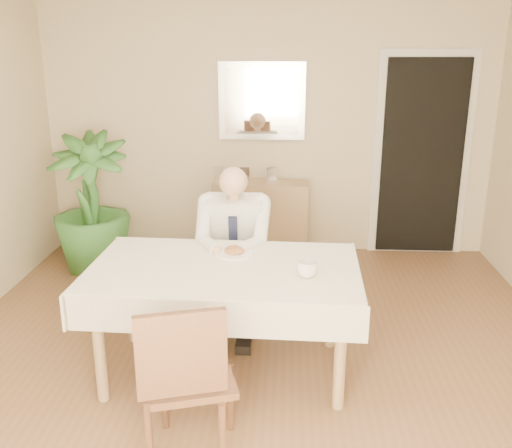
# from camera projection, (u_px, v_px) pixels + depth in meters

# --- Properties ---
(room) EXTENTS (5.00, 5.02, 2.60)m
(room) POSITION_uv_depth(u_px,v_px,m) (253.00, 186.00, 3.37)
(room) COLOR brown
(room) RESTS_ON ground
(window) EXTENTS (1.34, 0.04, 1.44)m
(window) POSITION_uv_depth(u_px,v_px,m) (165.00, 448.00, 0.97)
(window) COLOR silver
(window) RESTS_ON room
(doorway) EXTENTS (0.96, 0.07, 2.10)m
(doorway) POSITION_uv_depth(u_px,v_px,m) (422.00, 158.00, 5.72)
(doorway) COLOR silver
(doorway) RESTS_ON ground
(mirror) EXTENTS (0.86, 0.04, 0.76)m
(mirror) POSITION_uv_depth(u_px,v_px,m) (262.00, 101.00, 5.64)
(mirror) COLOR silver
(mirror) RESTS_ON room
(dining_table) EXTENTS (1.75, 1.07, 0.75)m
(dining_table) POSITION_uv_depth(u_px,v_px,m) (224.00, 279.00, 3.64)
(dining_table) COLOR #93704B
(dining_table) RESTS_ON ground
(chair_far) EXTENTS (0.45, 0.45, 0.90)m
(chair_far) POSITION_uv_depth(u_px,v_px,m) (236.00, 253.00, 4.53)
(chair_far) COLOR #452C1B
(chair_far) RESTS_ON ground
(chair_near) EXTENTS (0.54, 0.55, 0.92)m
(chair_near) POSITION_uv_depth(u_px,v_px,m) (187.00, 375.00, 2.85)
(chair_near) COLOR #452C1B
(chair_near) RESTS_ON ground
(seated_man) EXTENTS (0.48, 0.72, 1.24)m
(seated_man) POSITION_uv_depth(u_px,v_px,m) (233.00, 244.00, 4.20)
(seated_man) COLOR silver
(seated_man) RESTS_ON ground
(plate) EXTENTS (0.26, 0.26, 0.02)m
(plate) POSITION_uv_depth(u_px,v_px,m) (234.00, 253.00, 3.81)
(plate) COLOR white
(plate) RESTS_ON dining_table
(food) EXTENTS (0.14, 0.14, 0.06)m
(food) POSITION_uv_depth(u_px,v_px,m) (234.00, 250.00, 3.80)
(food) COLOR brown
(food) RESTS_ON dining_table
(knife) EXTENTS (0.01, 0.13, 0.01)m
(knife) POSITION_uv_depth(u_px,v_px,m) (240.00, 254.00, 3.75)
(knife) COLOR silver
(knife) RESTS_ON dining_table
(fork) EXTENTS (0.01, 0.13, 0.01)m
(fork) POSITION_uv_depth(u_px,v_px,m) (228.00, 254.00, 3.75)
(fork) COLOR silver
(fork) RESTS_ON dining_table
(coffee_mug) EXTENTS (0.14, 0.14, 0.10)m
(coffee_mug) POSITION_uv_depth(u_px,v_px,m) (307.00, 269.00, 3.44)
(coffee_mug) COLOR white
(coffee_mug) RESTS_ON dining_table
(sideboard) EXTENTS (0.97, 0.37, 0.77)m
(sideboard) POSITION_uv_depth(u_px,v_px,m) (261.00, 218.00, 5.85)
(sideboard) COLOR #93704B
(sideboard) RESTS_ON ground
(photo_frame_left) EXTENTS (0.10, 0.02, 0.14)m
(photo_frame_left) POSITION_uv_depth(u_px,v_px,m) (219.00, 173.00, 5.79)
(photo_frame_left) COLOR silver
(photo_frame_left) RESTS_ON sideboard
(photo_frame_center) EXTENTS (0.10, 0.02, 0.14)m
(photo_frame_center) POSITION_uv_depth(u_px,v_px,m) (245.00, 174.00, 5.76)
(photo_frame_center) COLOR silver
(photo_frame_center) RESTS_ON sideboard
(photo_frame_right) EXTENTS (0.10, 0.02, 0.14)m
(photo_frame_right) POSITION_uv_depth(u_px,v_px,m) (272.00, 174.00, 5.75)
(photo_frame_right) COLOR silver
(photo_frame_right) RESTS_ON sideboard
(potted_palm) EXTENTS (0.84, 0.84, 1.32)m
(potted_palm) POSITION_uv_depth(u_px,v_px,m) (90.00, 203.00, 5.38)
(potted_palm) COLOR #295B23
(potted_palm) RESTS_ON ground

